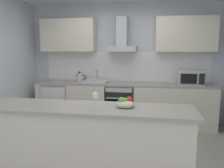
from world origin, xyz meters
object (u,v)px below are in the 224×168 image
at_px(sink, 96,81).
at_px(microwave, 191,78).
at_px(oven, 121,103).
at_px(refrigerator, 58,102).
at_px(kettle, 80,77).
at_px(wine_glass, 95,97).
at_px(fruit_bowl, 125,103).
at_px(range_hood, 122,41).

bearing_deg(sink, microwave, -1.14).
bearing_deg(sink, oven, -1.16).
bearing_deg(refrigerator, kettle, -3.41).
distance_m(oven, refrigerator, 1.41).
xyz_separation_m(refrigerator, microwave, (2.82, -0.03, 0.62)).
distance_m(oven, microwave, 1.53).
relative_size(oven, microwave, 1.60).
distance_m(microwave, sink, 1.95).
height_order(oven, refrigerator, oven).
distance_m(microwave, wine_glass, 2.65).
distance_m(microwave, fruit_bowl, 2.43).
height_order(sink, wine_glass, sink).
bearing_deg(microwave, fruit_bowl, -115.60).
distance_m(sink, wine_glass, 2.36).
xyz_separation_m(oven, range_hood, (-0.00, 0.13, 1.33)).
bearing_deg(wine_glass, oven, 90.31).
bearing_deg(refrigerator, range_hood, 5.36).
relative_size(refrigerator, wine_glass, 4.78).
relative_size(oven, kettle, 2.77).
bearing_deg(sink, wine_glass, -76.40).
bearing_deg(sink, refrigerator, -179.09).
height_order(oven, range_hood, range_hood).
bearing_deg(range_hood, fruit_bowl, -81.37).
xyz_separation_m(wine_glass, fruit_bowl, (0.34, 0.05, -0.08)).
relative_size(refrigerator, fruit_bowl, 3.86).
bearing_deg(refrigerator, microwave, -0.51).
distance_m(refrigerator, microwave, 2.89).
bearing_deg(oven, fruit_bowl, -80.88).
xyz_separation_m(refrigerator, wine_glass, (1.42, -2.27, 0.65)).
xyz_separation_m(sink, fruit_bowl, (0.90, -2.23, 0.07)).
height_order(kettle, wine_glass, kettle).
height_order(microwave, kettle, microwave).
height_order(oven, microwave, microwave).
bearing_deg(wine_glass, microwave, 58.15).
distance_m(microwave, range_hood, 1.60).
height_order(sink, fruit_bowl, sink).
bearing_deg(oven, refrigerator, -179.89).
bearing_deg(range_hood, refrigerator, -174.64).
bearing_deg(sink, range_hood, 12.36).
bearing_deg(fruit_bowl, microwave, 64.40).
bearing_deg(oven, wine_glass, -89.69).
bearing_deg(kettle, microwave, 0.15).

